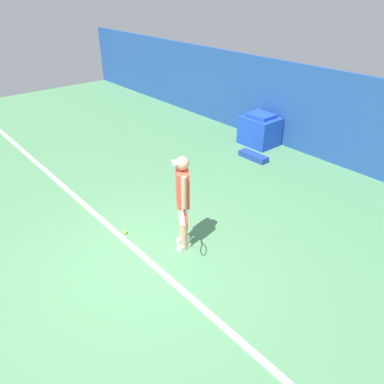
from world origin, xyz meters
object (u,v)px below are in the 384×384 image
Objects in this scene: tennis_player at (183,199)px; covered_chair at (260,130)px; tennis_ball at (125,232)px; equipment_bag at (253,156)px.

tennis_player is 5.13m from covered_chair.
tennis_ball is 0.08× the size of equipment_bag.
tennis_ball is 5.37m from covered_chair.
tennis_player is at bearing -66.14° from equipment_bag.
tennis_player reaches higher than covered_chair.
equipment_bag is (0.59, -0.88, -0.35)m from covered_chair.
covered_chair is (-2.23, 4.59, -0.54)m from tennis_player.
tennis_player is 25.26× the size of tennis_ball.
equipment_bag is (-0.68, 4.32, 0.04)m from tennis_ball.
covered_chair is 1.18× the size of equipment_bag.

